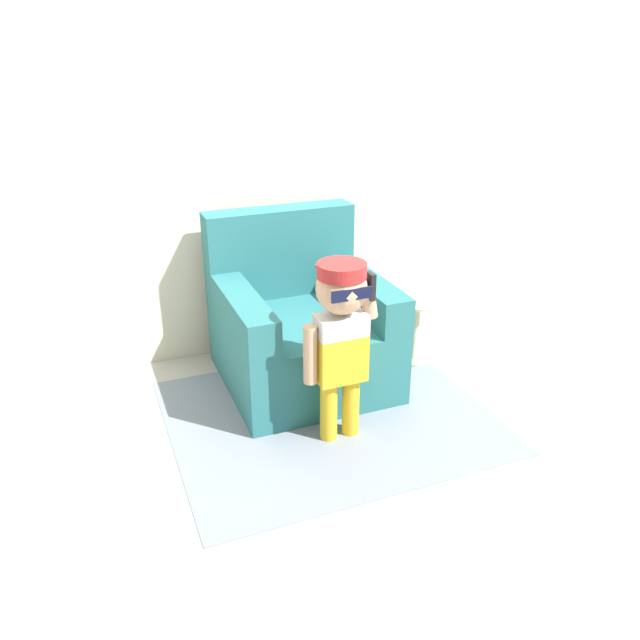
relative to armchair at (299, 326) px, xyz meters
The scene contains 6 objects.
ground_plane 0.37m from the armchair, 87.76° to the right, with size 10.00×10.00×0.00m, color #ADA89E.
wall_back 1.11m from the armchair, 89.31° to the left, with size 10.00×0.05×2.60m.
armchair is the anchor object (origin of this frame).
person_child 0.73m from the armchair, 92.65° to the right, with size 0.38×0.29×0.93m.
side_table 0.74m from the armchair, ahead, with size 0.32×0.32×0.42m.
rug 0.58m from the armchair, 91.70° to the right, with size 1.67×1.41×0.01m.
Camera 1 is at (-1.13, -2.95, 1.86)m, focal length 35.00 mm.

